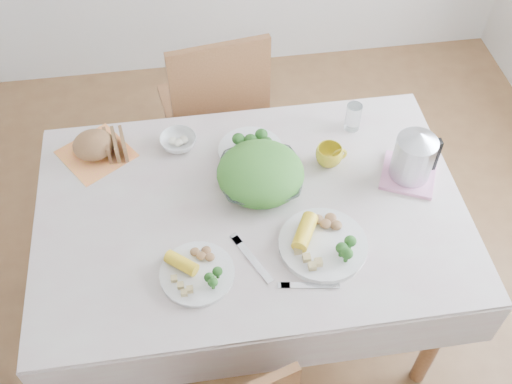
{
  "coord_description": "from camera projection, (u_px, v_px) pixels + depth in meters",
  "views": [
    {
      "loc": [
        -0.17,
        -1.29,
        2.41
      ],
      "look_at": [
        0.02,
        0.02,
        0.82
      ],
      "focal_mm": 42.0,
      "sensor_mm": 36.0,
      "label": 1
    }
  ],
  "objects": [
    {
      "name": "floor",
      "position": [
        252.0,
        312.0,
        2.69
      ],
      "size": [
        3.6,
        3.6,
        0.0
      ],
      "primitive_type": "plane",
      "color": "brown",
      "rests_on": "ground"
    },
    {
      "name": "dining_table",
      "position": [
        252.0,
        267.0,
        2.4
      ],
      "size": [
        1.4,
        0.9,
        0.75
      ],
      "primitive_type": "cube",
      "color": "brown",
      "rests_on": "floor"
    },
    {
      "name": "tablecloth",
      "position": [
        251.0,
        209.0,
        2.11
      ],
      "size": [
        1.5,
        1.0,
        0.01
      ],
      "primitive_type": "cube",
      "color": "beige",
      "rests_on": "dining_table"
    },
    {
      "name": "chair_far",
      "position": [
        213.0,
        111.0,
        2.85
      ],
      "size": [
        0.51,
        0.51,
        0.99
      ],
      "primitive_type": "cube",
      "rotation": [
        0.0,
        0.0,
        3.29
      ],
      "color": "brown",
      "rests_on": "floor"
    },
    {
      "name": "salad_bowl",
      "position": [
        260.0,
        179.0,
        2.14
      ],
      "size": [
        0.3,
        0.3,
        0.07
      ],
      "primitive_type": "imported",
      "rotation": [
        0.0,
        0.0,
        -0.04
      ],
      "color": "white",
      "rests_on": "tablecloth"
    },
    {
      "name": "dinner_plate_left",
      "position": [
        197.0,
        274.0,
        1.91
      ],
      "size": [
        0.33,
        0.33,
        0.02
      ],
      "primitive_type": "cylinder",
      "rotation": [
        0.0,
        0.0,
        0.53
      ],
      "color": "white",
      "rests_on": "tablecloth"
    },
    {
      "name": "dinner_plate_right",
      "position": [
        323.0,
        245.0,
        1.98
      ],
      "size": [
        0.42,
        0.42,
        0.02
      ],
      "primitive_type": "cylinder",
      "rotation": [
        0.0,
        0.0,
        -0.84
      ],
      "color": "white",
      "rests_on": "tablecloth"
    },
    {
      "name": "broccoli_plate",
      "position": [
        251.0,
        151.0,
        2.26
      ],
      "size": [
        0.28,
        0.28,
        0.02
      ],
      "primitive_type": "cylinder",
      "rotation": [
        0.0,
        0.0,
        0.14
      ],
      "color": "beige",
      "rests_on": "tablecloth"
    },
    {
      "name": "napkin",
      "position": [
        96.0,
        154.0,
        2.26
      ],
      "size": [
        0.32,
        0.32,
        0.0
      ],
      "primitive_type": "cube",
      "rotation": [
        0.0,
        0.0,
        0.59
      ],
      "color": "#FC9449",
      "rests_on": "tablecloth"
    },
    {
      "name": "bread_loaf",
      "position": [
        93.0,
        143.0,
        2.22
      ],
      "size": [
        0.16,
        0.15,
        0.09
      ],
      "primitive_type": "ellipsoid",
      "rotation": [
        0.0,
        0.0,
        0.05
      ],
      "color": "brown",
      "rests_on": "napkin"
    },
    {
      "name": "fruit_bowl",
      "position": [
        178.0,
        142.0,
        2.28
      ],
      "size": [
        0.17,
        0.17,
        0.04
      ],
      "primitive_type": "imported",
      "rotation": [
        0.0,
        0.0,
        0.3
      ],
      "color": "white",
      "rests_on": "tablecloth"
    },
    {
      "name": "yellow_mug",
      "position": [
        329.0,
        156.0,
        2.21
      ],
      "size": [
        0.11,
        0.11,
        0.08
      ],
      "primitive_type": "imported",
      "rotation": [
        0.0,
        0.0,
        0.06
      ],
      "color": "gold",
      "rests_on": "tablecloth"
    },
    {
      "name": "glass_tumbler",
      "position": [
        353.0,
        115.0,
        2.31
      ],
      "size": [
        0.08,
        0.08,
        0.11
      ],
      "primitive_type": "cylinder",
      "rotation": [
        0.0,
        0.0,
        -0.42
      ],
      "color": "white",
      "rests_on": "tablecloth"
    },
    {
      "name": "pink_tray",
      "position": [
        408.0,
        175.0,
        2.19
      ],
      "size": [
        0.25,
        0.25,
        0.02
      ],
      "primitive_type": "cube",
      "rotation": [
        0.0,
        0.0,
        -0.44
      ],
      "color": "pink",
      "rests_on": "tablecloth"
    },
    {
      "name": "electric_kettle",
      "position": [
        415.0,
        153.0,
        2.1
      ],
      "size": [
        0.16,
        0.16,
        0.2
      ],
      "primitive_type": "cylinder",
      "rotation": [
        0.0,
        0.0,
        0.09
      ],
      "color": "#B2B5BA",
      "rests_on": "pink_tray"
    },
    {
      "name": "fork_left",
      "position": [
        252.0,
        259.0,
        1.96
      ],
      "size": [
        0.12,
        0.2,
        0.0
      ],
      "primitive_type": "cube",
      "rotation": [
        0.0,
        0.0,
        0.45
      ],
      "color": "silver",
      "rests_on": "tablecloth"
    },
    {
      "name": "fork_right",
      "position": [
        310.0,
        238.0,
        2.01
      ],
      "size": [
        0.06,
        0.19,
        0.0
      ],
      "primitive_type": "cube",
      "rotation": [
        0.0,
        0.0,
        -0.17
      ],
      "color": "silver",
      "rests_on": "tablecloth"
    },
    {
      "name": "knife",
      "position": [
        310.0,
        285.0,
        1.9
      ],
      "size": [
        0.19,
        0.05,
        0.0
      ],
      "primitive_type": "cube",
      "rotation": [
        0.0,
        0.0,
        1.42
      ],
      "color": "silver",
      "rests_on": "tablecloth"
    }
  ]
}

